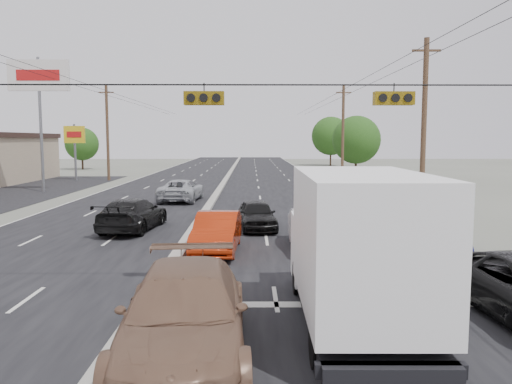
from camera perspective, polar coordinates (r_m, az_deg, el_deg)
ground at (r=14.26m, az=-11.85°, el=-11.96°), size 200.00×200.00×0.00m
road_surface at (r=43.60m, az=-4.15°, el=0.25°), size 20.00×160.00×0.02m
center_median at (r=43.59m, az=-4.15°, el=0.38°), size 0.50×160.00×0.20m
utility_pole_left_c at (r=55.43m, az=-16.61°, el=6.53°), size 1.60×0.30×10.00m
utility_pole_right_b at (r=29.94m, az=18.63°, el=7.12°), size 1.60×0.30×10.00m
utility_pole_right_c at (r=54.19m, az=9.90°, el=6.71°), size 1.60×0.30×10.00m
traffic_signals at (r=13.41m, az=-6.38°, el=10.78°), size 25.00×0.30×0.54m
pole_sign_billboard at (r=44.97m, az=-23.56°, el=11.26°), size 5.00×0.25×11.00m
pole_sign_far at (r=56.49m, az=-20.02°, el=5.70°), size 2.20×0.25×6.00m
tree_left_far at (r=77.36m, az=-19.28°, el=5.20°), size 4.80×4.80×6.12m
tree_right_mid at (r=59.57m, az=11.39°, el=5.87°), size 5.60×5.60×7.14m
tree_right_far at (r=84.35m, az=8.55°, el=6.35°), size 6.40×6.40×8.16m
box_truck at (r=11.81m, az=11.28°, el=-6.29°), size 2.64×7.25×3.66m
tan_sedan at (r=10.34m, az=-8.18°, el=-13.75°), size 2.84×6.23×1.77m
red_sedan at (r=19.54m, az=-4.48°, el=-4.65°), size 1.82×4.68×1.52m
queue_car_a at (r=24.32m, az=0.08°, el=-2.64°), size 2.13×4.32×1.42m
queue_car_b at (r=20.01m, az=6.59°, el=-4.40°), size 1.75×4.70×1.53m
queue_car_d at (r=20.06m, az=19.54°, el=-4.93°), size 2.40×4.87×1.36m
oncoming_near at (r=24.76m, az=-13.91°, el=-2.50°), size 2.77×5.57×1.56m
oncoming_far at (r=35.82m, az=-8.54°, el=0.18°), size 2.92×5.71×1.54m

